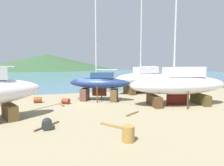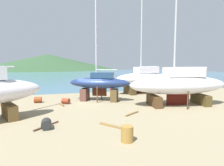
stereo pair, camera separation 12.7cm
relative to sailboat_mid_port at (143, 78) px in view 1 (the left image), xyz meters
name	(u,v)px [view 1 (the left image)]	position (x,y,z in m)	size (l,w,h in m)	color
ground_plane	(99,114)	(-8.25, -9.39, -2.08)	(46.98, 46.98, 0.00)	gray
sea_water	(68,75)	(-8.25, 43.76, -2.08)	(135.55, 82.80, 0.01)	teal
headland_hill	(47,69)	(-18.89, 111.68, -2.08)	(176.91, 176.91, 19.80)	#315131
sailboat_mid_port	(143,78)	(0.00, 0.00, 0.00)	(8.99, 4.07, 14.81)	#4B3A1E
sailboat_far_slipway	(179,84)	(0.16, -8.02, 0.04)	(10.33, 4.49, 14.55)	#51361E
sailboat_small_center	(99,84)	(-7.05, -3.75, -0.13)	(7.02, 4.62, 10.99)	brown
worker	(111,84)	(-3.54, 4.48, -1.22)	(0.49, 0.46, 1.66)	maroon
barrel_tipped_right	(47,124)	(-12.25, -11.95, -1.76)	(0.64, 0.64, 0.82)	#272929
barrel_rust_near	(128,134)	(-7.88, -15.24, -1.64)	(0.68, 0.68, 0.86)	olive
barrel_rust_far	(38,100)	(-13.65, -3.08, -1.77)	(0.62, 0.62, 0.76)	brown
barrel_tipped_left	(66,101)	(-10.78, -4.45, -1.78)	(0.59, 0.59, 0.75)	brown
timber_long_aft	(132,114)	(-5.62, -10.11, -2.02)	(1.78, 0.16, 0.11)	olive
timber_short_skew	(6,105)	(-16.55, -3.76, -2.02)	(1.21, 0.16, 0.11)	brown
timber_short_cross	(47,126)	(-12.26, -11.50, -2.03)	(2.17, 0.12, 0.10)	brown
timber_long_fore	(62,105)	(-11.21, -5.17, -1.99)	(1.24, 0.13, 0.18)	olive
timber_plank_near	(113,126)	(-8.02, -12.69, -2.02)	(2.07, 0.22, 0.12)	olive
timber_plank_far	(189,94)	(5.20, -3.03, -2.00)	(2.29, 0.14, 0.16)	olive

